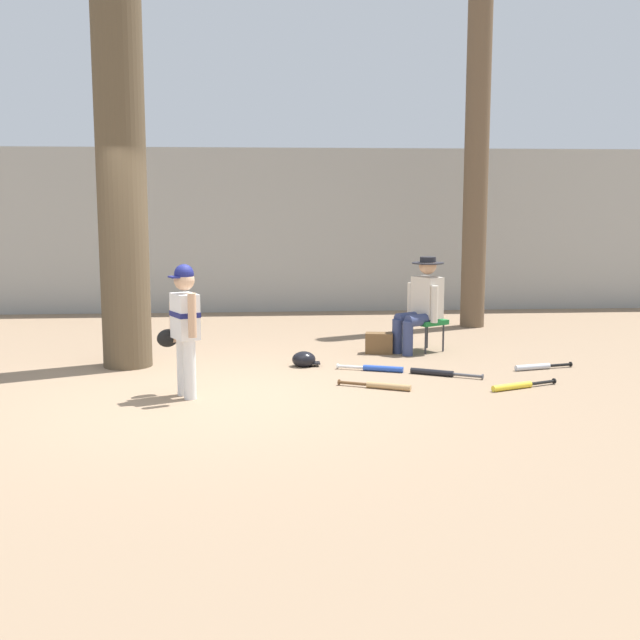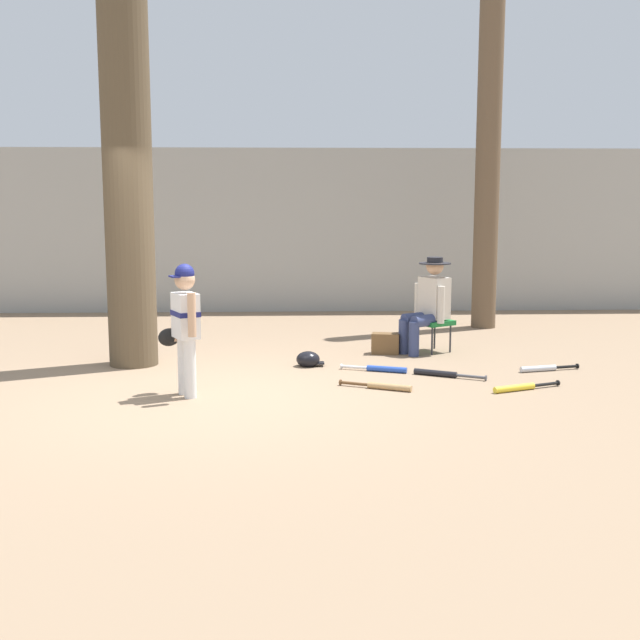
{
  "view_description": "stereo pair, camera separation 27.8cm",
  "coord_description": "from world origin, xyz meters",
  "views": [
    {
      "loc": [
        0.48,
        -7.82,
        1.93
      ],
      "look_at": [
        1.07,
        0.02,
        0.75
      ],
      "focal_mm": 45.66,
      "sensor_mm": 36.0,
      "label": 1
    },
    {
      "loc": [
        0.75,
        -7.83,
        1.93
      ],
      "look_at": [
        1.07,
        0.02,
        0.75
      ],
      "focal_mm": 45.66,
      "sensor_mm": 36.0,
      "label": 2
    }
  ],
  "objects": [
    {
      "name": "young_ballplayer",
      "position": [
        -0.25,
        0.04,
        0.74
      ],
      "size": [
        0.48,
        0.54,
        1.31
      ],
      "color": "white",
      "rests_on": "ground"
    },
    {
      "name": "batting_helmet_black",
      "position": [
        0.99,
        1.41,
        0.08
      ],
      "size": [
        0.32,
        0.25,
        0.19
      ],
      "color": "black",
      "rests_on": "ground"
    },
    {
      "name": "handbag_beside_stool",
      "position": [
        1.98,
        2.13,
        0.13
      ],
      "size": [
        0.37,
        0.24,
        0.26
      ],
      "primitive_type": "cube",
      "rotation": [
        0.0,
        0.0,
        -0.19
      ],
      "color": "brown",
      "rests_on": "ground"
    },
    {
      "name": "seated_spectator",
      "position": [
        2.52,
        2.2,
        0.64
      ],
      "size": [
        0.66,
        0.57,
        1.2
      ],
      "color": "navy",
      "rests_on": "ground"
    },
    {
      "name": "ground_plane",
      "position": [
        0.0,
        0.0,
        0.0
      ],
      "size": [
        60.0,
        60.0,
        0.0
      ],
      "primitive_type": "plane",
      "color": "#897056"
    },
    {
      "name": "folding_stool",
      "position": [
        2.6,
        2.25,
        0.36
      ],
      "size": [
        0.55,
        0.55,
        0.41
      ],
      "color": "#196B2D",
      "rests_on": "ground"
    },
    {
      "name": "bat_yellow_trainer",
      "position": [
        3.1,
        0.11,
        0.03
      ],
      "size": [
        0.77,
        0.36,
        0.07
      ],
      "color": "yellow",
      "rests_on": "ground"
    },
    {
      "name": "concrete_back_wall",
      "position": [
        0.0,
        6.2,
        1.38
      ],
      "size": [
        18.0,
        0.36,
        2.76
      ],
      "primitive_type": "cube",
      "color": "#9E9E99",
      "rests_on": "ground"
    },
    {
      "name": "tree_behind_spectator",
      "position": [
        3.71,
        4.19,
        2.56
      ],
      "size": [
        0.53,
        0.53,
        5.66
      ],
      "color": "brown",
      "rests_on": "ground"
    },
    {
      "name": "bat_wood_tan",
      "position": [
        1.73,
        0.21,
        0.03
      ],
      "size": [
        0.73,
        0.39,
        0.07
      ],
      "color": "tan",
      "rests_on": "ground"
    },
    {
      "name": "bat_aluminum_silver",
      "position": [
        3.63,
        1.02,
        0.03
      ],
      "size": [
        0.72,
        0.23,
        0.07
      ],
      "color": "#B7BCC6",
      "rests_on": "ground"
    },
    {
      "name": "bat_black_composite",
      "position": [
        2.43,
        0.79,
        0.03
      ],
      "size": [
        0.74,
        0.43,
        0.07
      ],
      "color": "black",
      "rests_on": "ground"
    },
    {
      "name": "tree_near_player",
      "position": [
        -1.04,
        1.59,
        2.46
      ],
      "size": [
        0.82,
        0.82,
        5.73
      ],
      "color": "brown",
      "rests_on": "ground"
    },
    {
      "name": "bat_blue_youth",
      "position": [
        1.81,
        1.07,
        0.03
      ],
      "size": [
        0.74,
        0.32,
        0.07
      ],
      "color": "#2347AD",
      "rests_on": "ground"
    }
  ]
}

